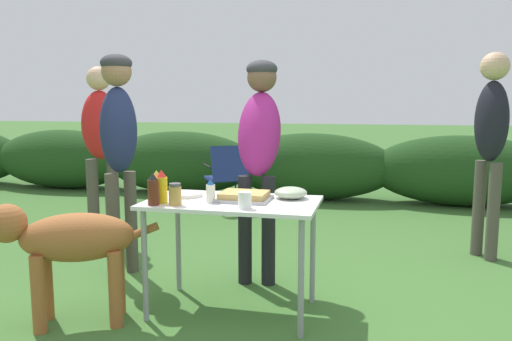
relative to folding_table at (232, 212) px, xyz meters
name	(u,v)px	position (x,y,z in m)	size (l,w,h in m)	color
ground_plane	(233,311)	(0.00, 0.00, -0.66)	(60.00, 60.00, 0.00)	#3D6B2D
shrub_hedge	(311,166)	(0.00, 4.01, -0.19)	(14.40, 0.90, 0.94)	#1E4219
folding_table	(232,212)	(0.00, 0.00, 0.00)	(1.10, 0.64, 0.74)	white
food_tray	(244,196)	(0.07, 0.03, 0.10)	(0.33, 0.28, 0.06)	#9E9EA3
plate_stack	(187,195)	(-0.34, 0.07, 0.09)	(0.20, 0.20, 0.02)	white
mixing_bowl	(291,193)	(0.35, 0.17, 0.11)	(0.22, 0.22, 0.08)	#ADBC99
paper_cup_stack	(245,200)	(0.14, -0.21, 0.13)	(0.08, 0.08, 0.10)	white
mustard_bottle	(162,187)	(-0.41, -0.17, 0.18)	(0.07, 0.07, 0.21)	yellow
bbq_sauce_bottle	(153,190)	(-0.43, -0.25, 0.17)	(0.07, 0.07, 0.20)	#562314
spice_jar	(175,195)	(-0.30, -0.22, 0.14)	(0.08, 0.08, 0.14)	#B2893D
mayo_bottle	(211,192)	(-0.11, -0.09, 0.15)	(0.06, 0.06, 0.15)	silver
beer_bottle	(157,186)	(-0.46, -0.12, 0.17)	(0.07, 0.07, 0.20)	brown
standing_person_in_olive_jacket	(259,139)	(0.03, 0.65, 0.43)	(0.36, 0.49, 1.69)	black
standing_person_in_red_jacket	(101,137)	(-1.72, 1.33, 0.38)	(0.43, 0.38, 1.71)	#4C473D
standing_person_in_gray_fleece	(119,134)	(-1.05, 0.48, 0.46)	(0.34, 0.37, 1.73)	#4C473D
standing_person_with_beanie	(491,133)	(1.84, 1.63, 0.45)	(0.36, 0.40, 1.79)	#4C473D
dog	(67,242)	(-0.93, -0.42, -0.14)	(1.01, 0.56, 0.77)	#9E5B2D
camp_chair_green_behind_table	(227,173)	(-0.97, 3.04, -0.20)	(0.70, 0.74, 0.83)	navy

